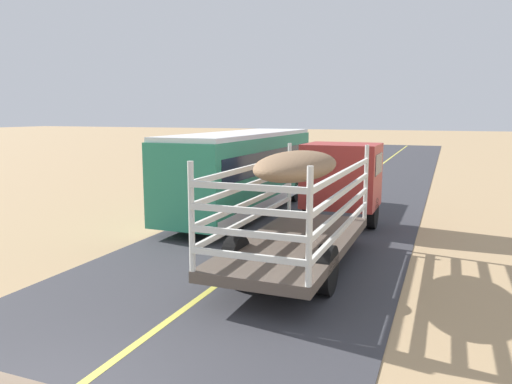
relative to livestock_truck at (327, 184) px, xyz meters
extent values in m
cube|color=#B2332D|center=(0.00, 2.16, 0.03)|extent=(2.50, 2.20, 2.20)
cube|color=#192333|center=(0.00, 2.16, 0.48)|extent=(2.53, 1.54, 0.70)
cube|color=brown|center=(0.00, -3.24, -1.07)|extent=(2.50, 6.40, 0.24)
cylinder|color=silver|center=(-1.19, -0.10, 0.15)|extent=(0.12, 0.12, 2.20)
cylinder|color=silver|center=(1.19, -0.10, 0.15)|extent=(0.12, 0.12, 2.20)
cylinder|color=silver|center=(-1.19, -6.38, 0.15)|extent=(0.12, 0.12, 2.20)
cylinder|color=silver|center=(1.19, -6.38, 0.15)|extent=(0.12, 0.12, 2.20)
cube|color=silver|center=(-1.21, -3.24, -0.51)|extent=(0.08, 6.30, 0.12)
cube|color=silver|center=(1.21, -3.24, -0.51)|extent=(0.08, 6.30, 0.12)
cube|color=silver|center=(0.00, -6.40, -0.51)|extent=(2.40, 0.08, 0.12)
cube|color=silver|center=(-1.21, -3.24, -0.07)|extent=(0.08, 6.30, 0.12)
cube|color=silver|center=(1.21, -3.24, -0.07)|extent=(0.08, 6.30, 0.12)
cube|color=silver|center=(0.00, -6.40, -0.07)|extent=(2.40, 0.08, 0.12)
cube|color=silver|center=(-1.21, -3.24, 0.37)|extent=(0.08, 6.30, 0.12)
cube|color=silver|center=(1.21, -3.24, 0.37)|extent=(0.08, 6.30, 0.12)
cube|color=silver|center=(0.00, -6.40, 0.37)|extent=(2.40, 0.08, 0.12)
cube|color=silver|center=(-1.21, -3.24, 0.81)|extent=(0.08, 6.30, 0.12)
cube|color=silver|center=(1.21, -3.24, 0.81)|extent=(0.08, 6.30, 0.12)
cube|color=silver|center=(0.00, -6.40, 0.81)|extent=(2.40, 0.08, 0.12)
ellipsoid|color=#8C6B4C|center=(0.00, -3.24, 0.90)|extent=(1.75, 3.84, 0.70)
cylinder|color=black|center=(-1.09, 2.16, -1.22)|extent=(0.32, 1.10, 1.10)
cylinder|color=black|center=(1.09, 2.16, -1.22)|extent=(0.32, 1.10, 1.10)
cylinder|color=black|center=(-1.09, -4.52, -1.22)|extent=(0.32, 1.10, 1.10)
cylinder|color=black|center=(1.09, -4.52, -1.22)|extent=(0.32, 1.10, 1.10)
cube|color=#2D8C66|center=(-4.07, 2.97, -0.07)|extent=(2.50, 10.00, 2.70)
cube|color=white|center=(-4.07, 2.97, 1.36)|extent=(2.45, 9.80, 0.16)
cube|color=#192333|center=(-4.07, 2.97, 0.40)|extent=(2.54, 9.20, 0.80)
cube|color=silver|center=(-4.07, 2.97, -1.22)|extent=(2.53, 9.80, 0.36)
cylinder|color=black|center=(-5.17, 6.22, -1.27)|extent=(0.30, 1.00, 1.00)
cylinder|color=black|center=(-2.97, 6.22, -1.27)|extent=(0.30, 1.00, 1.00)
cylinder|color=black|center=(-5.17, -0.28, -1.27)|extent=(0.30, 1.00, 1.00)
cylinder|color=black|center=(-2.97, -0.28, -1.27)|extent=(0.30, 1.00, 1.00)
camera|label=1|loc=(3.41, -14.52, 2.14)|focal=33.96mm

